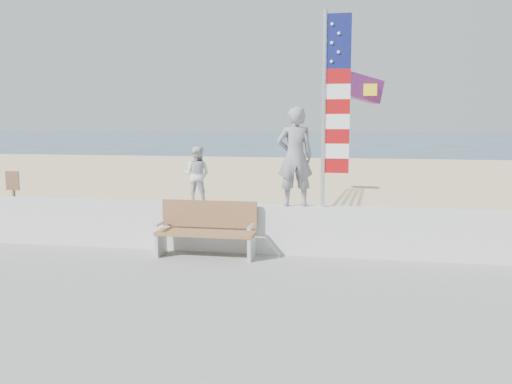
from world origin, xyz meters
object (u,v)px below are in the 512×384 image
bench (207,229)px  flag (331,101)px  adult (295,157)px  child (197,175)px

bench → flag: flag is taller
adult → flag: flag is taller
adult → flag: size_ratio=0.52×
child → flag: size_ratio=0.31×
adult → flag: bearing=164.4°
child → flag: flag is taller
bench → flag: bearing=11.7°
child → bench: 1.09m
child → flag: bearing=-174.8°
adult → bench: adult is taller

